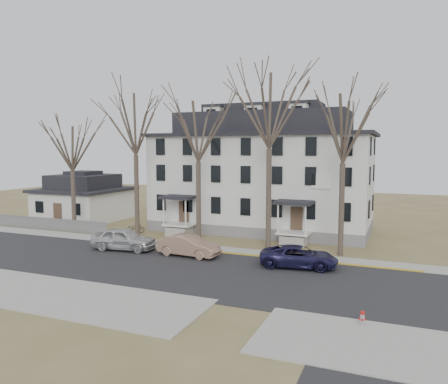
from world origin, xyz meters
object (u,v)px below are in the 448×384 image
at_px(small_house, 84,199).
at_px(tree_mid_left, 198,127).
at_px(boarding_house, 263,174).
at_px(tree_bungalow, 72,146).
at_px(car_tan, 188,246).
at_px(bicycle_left, 136,228).
at_px(tree_far_left, 135,119).
at_px(tree_center, 270,105).
at_px(car_silver, 124,239).
at_px(fire_hydrant, 362,319).
at_px(tree_mid_right, 344,123).
at_px(car_navy, 299,257).

xyz_separation_m(small_house, tree_mid_left, (17.00, -6.20, 7.35)).
bearing_deg(boarding_house, small_house, -174.41).
relative_size(tree_bungalow, car_tan, 2.32).
relative_size(tree_mid_left, car_tan, 2.75).
height_order(small_house, tree_bungalow, tree_bungalow).
bearing_deg(bicycle_left, small_house, 55.29).
distance_m(tree_bungalow, bicycle_left, 9.72).
height_order(tree_far_left, tree_center, tree_center).
bearing_deg(small_house, car_silver, -40.20).
height_order(tree_mid_left, fire_hydrant, tree_mid_left).
relative_size(tree_mid_left, fire_hydrant, 17.39).
bearing_deg(tree_center, car_silver, -155.54).
bearing_deg(tree_bungalow, fire_hydrant, -25.50).
height_order(bicycle_left, fire_hydrant, bicycle_left).
xyz_separation_m(tree_mid_right, fire_hydrant, (2.60, -12.93, -9.23)).
distance_m(boarding_house, car_silver, 15.35).
xyz_separation_m(boarding_house, car_tan, (-1.69, -12.62, -4.62)).
distance_m(boarding_house, car_navy, 14.87).
xyz_separation_m(car_tan, car_navy, (8.09, 0.04, -0.06)).
distance_m(tree_mid_left, car_tan, 9.99).
distance_m(tree_mid_right, bicycle_left, 20.96).
relative_size(tree_far_left, tree_bungalow, 1.27).
bearing_deg(car_silver, tree_bungalow, 54.70).
bearing_deg(fire_hydrant, tree_mid_right, 101.39).
height_order(tree_mid_left, car_tan, tree_mid_left).
bearing_deg(car_tan, car_navy, -85.53).
height_order(boarding_house, car_silver, boarding_house).
bearing_deg(car_navy, small_house, 60.60).
distance_m(tree_center, fire_hydrant, 18.64).
relative_size(tree_mid_right, bicycle_left, 7.58).
height_order(tree_far_left, tree_bungalow, tree_far_left).
height_order(tree_mid_left, tree_center, tree_center).
relative_size(tree_far_left, tree_center, 0.93).
bearing_deg(car_silver, car_tan, -95.88).
xyz_separation_m(tree_mid_left, tree_mid_right, (11.50, 0.00, 0.00)).
xyz_separation_m(boarding_house, tree_center, (3.00, -8.15, 5.71)).
height_order(boarding_house, car_tan, boarding_house).
bearing_deg(car_tan, tree_far_left, 62.73).
xyz_separation_m(small_house, car_navy, (26.41, -10.62, -1.55)).
distance_m(tree_mid_left, tree_center, 6.18).
bearing_deg(tree_bungalow, bicycle_left, 16.47).
bearing_deg(car_silver, tree_mid_left, -49.68).
distance_m(boarding_house, tree_mid_left, 9.66).
xyz_separation_m(tree_mid_right, car_silver, (-15.69, -4.63, -8.75)).
relative_size(tree_center, fire_hydrant, 20.06).
xyz_separation_m(tree_far_left, bicycle_left, (-1.28, 1.69, -9.90)).
bearing_deg(fire_hydrant, car_tan, 146.52).
relative_size(tree_far_left, tree_mid_left, 1.08).
bearing_deg(tree_mid_left, small_house, 159.97).
bearing_deg(tree_bungalow, tree_far_left, 0.00).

